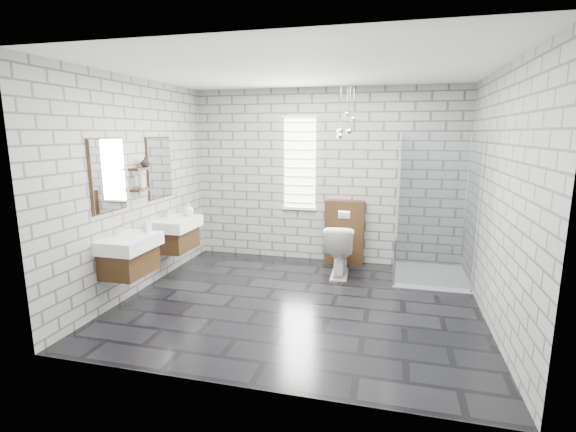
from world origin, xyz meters
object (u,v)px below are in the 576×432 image
at_px(vanity_right, 174,225).
at_px(cistern_panel, 344,232).
at_px(shower_enclosure, 424,245).
at_px(toilet, 340,250).
at_px(vanity_left, 127,244).

bearing_deg(vanity_right, cistern_panel, 28.36).
bearing_deg(cistern_panel, vanity_right, -151.64).
bearing_deg(shower_enclosure, vanity_right, -168.45).
distance_m(vanity_right, cistern_panel, 2.57).
bearing_deg(toilet, cistern_panel, -93.14).
bearing_deg(toilet, shower_enclosure, 179.26).
bearing_deg(vanity_left, cistern_panel, 45.58).
xyz_separation_m(cistern_panel, shower_enclosure, (1.16, -0.52, 0.00)).
bearing_deg(toilet, vanity_left, 34.42).
height_order(vanity_left, shower_enclosure, shower_enclosure).
height_order(cistern_panel, shower_enclosure, shower_enclosure).
xyz_separation_m(vanity_left, cistern_panel, (2.25, 2.29, -0.26)).
bearing_deg(vanity_left, toilet, 37.56).
height_order(cistern_panel, toilet, cistern_panel).
bearing_deg(vanity_right, vanity_left, -90.00).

